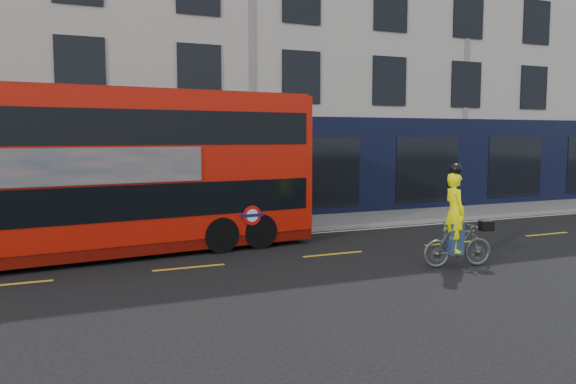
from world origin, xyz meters
TOP-DOWN VIEW (x-y plane):
  - ground at (0.00, 0.00)m, footprint 120.00×120.00m
  - pavement at (0.00, 6.50)m, footprint 60.00×3.00m
  - kerb at (0.00, 5.00)m, footprint 60.00×0.12m
  - building_terrace at (0.00, 12.94)m, footprint 50.00×10.07m
  - road_edge_line at (0.00, 4.70)m, footprint 58.00×0.10m
  - lane_dashes at (0.00, 1.50)m, footprint 58.00×0.12m
  - bus at (-5.43, 3.80)m, footprint 11.27×3.62m
  - cyclist at (2.10, -1.03)m, footprint 1.88×0.86m

SIDE VIEW (x-z plane):
  - ground at x=0.00m, z-range 0.00..0.00m
  - road_edge_line at x=0.00m, z-range 0.00..0.01m
  - lane_dashes at x=0.00m, z-range 0.00..0.01m
  - pavement at x=0.00m, z-range 0.00..0.12m
  - kerb at x=0.00m, z-range 0.00..0.13m
  - cyclist at x=2.10m, z-range -0.41..2.17m
  - bus at x=-5.43m, z-range 0.06..4.53m
  - building_terrace at x=0.00m, z-range -0.01..14.99m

